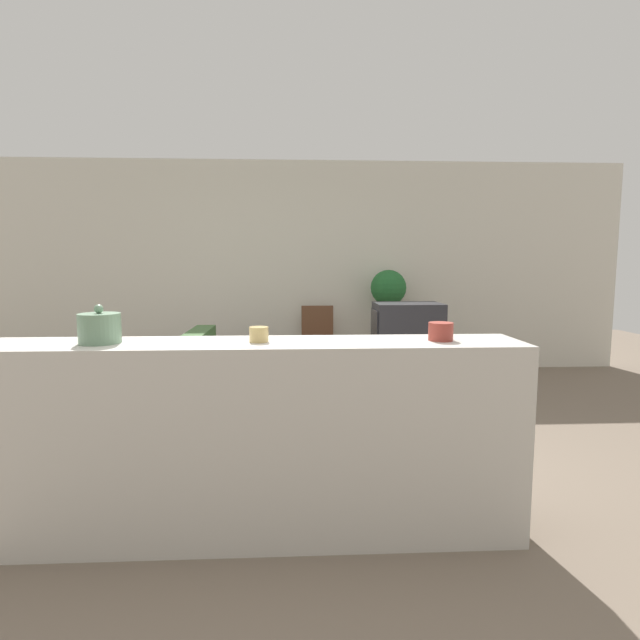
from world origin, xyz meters
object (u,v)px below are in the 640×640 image
wooden_chair (318,338)px  potted_plant (388,291)px  couch (221,389)px  television (407,332)px  decorative_bowl (100,328)px

wooden_chair → potted_plant: size_ratio=1.50×
couch → television: size_ratio=2.95×
couch → potted_plant: 2.63m
couch → decorative_bowl: (-0.29, -1.96, 0.82)m
couch → television: bearing=13.7°
couch → potted_plant: (1.84, 1.71, 0.79)m
wooden_chair → decorative_bowl: (-1.24, -3.57, 0.60)m
wooden_chair → decorative_bowl: decorative_bowl is taller
television → wooden_chair: 1.46m
television → decorative_bowl: size_ratio=3.33×
wooden_chair → potted_plant: 1.06m
television → decorative_bowl: (-2.08, -2.40, 0.37)m
couch → potted_plant: size_ratio=3.36×
television → potted_plant: potted_plant is taller
wooden_chair → television: bearing=-54.4°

